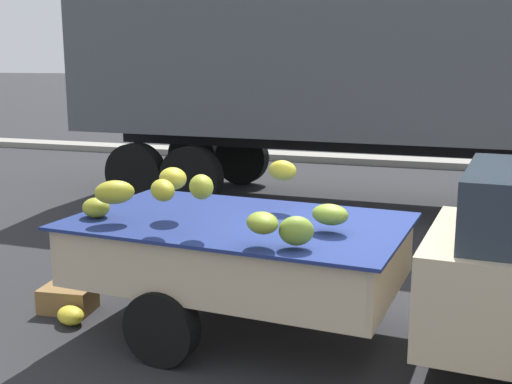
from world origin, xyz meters
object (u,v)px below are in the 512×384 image
at_px(produce_crate, 68,299).
at_px(pickup_truck, 482,270).
at_px(semi_trailer, 417,57).
at_px(fallen_banana_bunch_near_tailgate, 71,315).

bearing_deg(produce_crate, pickup_truck, -1.68).
relative_size(pickup_truck, semi_trailer, 0.44).
relative_size(semi_trailer, fallen_banana_bunch_near_tailgate, 37.09).
xyz_separation_m(pickup_truck, semi_trailer, (-1.05, 5.86, 1.66)).
bearing_deg(semi_trailer, fallen_banana_bunch_near_tailgate, -112.36).
height_order(pickup_truck, fallen_banana_bunch_near_tailgate, pickup_truck).
xyz_separation_m(semi_trailer, produce_crate, (-2.86, -5.75, -2.42)).
bearing_deg(pickup_truck, fallen_banana_bunch_near_tailgate, -173.21).
distance_m(pickup_truck, produce_crate, 3.98).
xyz_separation_m(fallen_banana_bunch_near_tailgate, produce_crate, (-0.22, 0.28, 0.04)).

